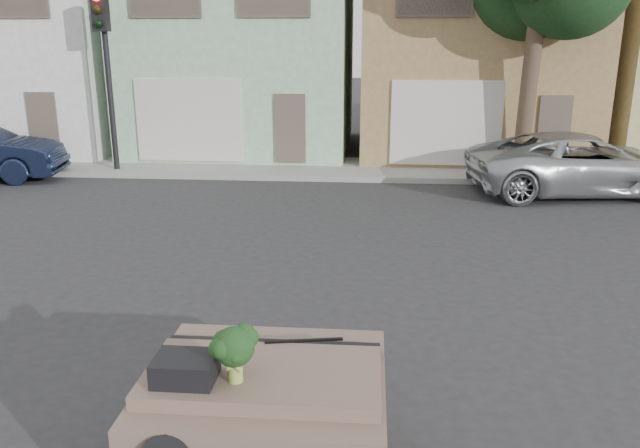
# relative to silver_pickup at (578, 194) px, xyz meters

# --- Properties ---
(ground_plane) EXTENTS (120.00, 120.00, 0.00)m
(ground_plane) POSITION_rel_silver_pickup_xyz_m (-6.06, -8.16, 0.00)
(ground_plane) COLOR #303033
(ground_plane) RESTS_ON ground
(sidewalk) EXTENTS (40.00, 3.00, 0.15)m
(sidewalk) POSITION_rel_silver_pickup_xyz_m (-6.06, 2.34, 0.07)
(sidewalk) COLOR gray
(sidewalk) RESTS_ON ground
(townhouse_white) EXTENTS (7.20, 8.20, 7.55)m
(townhouse_white) POSITION_rel_silver_pickup_xyz_m (-17.06, 6.34, 3.77)
(townhouse_white) COLOR white
(townhouse_white) RESTS_ON ground
(townhouse_mint) EXTENTS (7.20, 8.20, 7.55)m
(townhouse_mint) POSITION_rel_silver_pickup_xyz_m (-9.56, 6.34, 3.77)
(townhouse_mint) COLOR #A1CBA3
(townhouse_mint) RESTS_ON ground
(townhouse_tan) EXTENTS (7.20, 8.20, 7.55)m
(townhouse_tan) POSITION_rel_silver_pickup_xyz_m (-2.06, 6.34, 3.77)
(townhouse_tan) COLOR #9F7E51
(townhouse_tan) RESTS_ON ground
(silver_pickup) EXTENTS (5.77, 3.18, 1.53)m
(silver_pickup) POSITION_rel_silver_pickup_xyz_m (0.00, 0.00, 0.00)
(silver_pickup) COLOR #AFB1B5
(silver_pickup) RESTS_ON ground
(traffic_signal) EXTENTS (0.40, 0.40, 5.10)m
(traffic_signal) POSITION_rel_silver_pickup_xyz_m (-12.56, 1.34, 2.55)
(traffic_signal) COLOR black
(traffic_signal) RESTS_ON ground
(tree_near) EXTENTS (4.40, 4.00, 8.50)m
(tree_near) POSITION_rel_silver_pickup_xyz_m (-1.06, 1.64, 4.25)
(tree_near) COLOR #183618
(tree_near) RESTS_ON ground
(car_dashboard) EXTENTS (2.00, 1.80, 1.12)m
(car_dashboard) POSITION_rel_silver_pickup_xyz_m (-6.06, -11.16, 0.56)
(car_dashboard) COLOR #775E51
(car_dashboard) RESTS_ON ground
(instrument_hump) EXTENTS (0.48, 0.38, 0.20)m
(instrument_hump) POSITION_rel_silver_pickup_xyz_m (-6.64, -11.51, 1.22)
(instrument_hump) COLOR black
(instrument_hump) RESTS_ON car_dashboard
(wiper_arm) EXTENTS (0.69, 0.15, 0.02)m
(wiper_arm) POSITION_rel_silver_pickup_xyz_m (-5.78, -10.78, 1.13)
(wiper_arm) COLOR black
(wiper_arm) RESTS_ON car_dashboard
(broccoli) EXTENTS (0.43, 0.43, 0.47)m
(broccoli) POSITION_rel_silver_pickup_xyz_m (-6.24, -11.49, 1.35)
(broccoli) COLOR #173415
(broccoli) RESTS_ON car_dashboard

